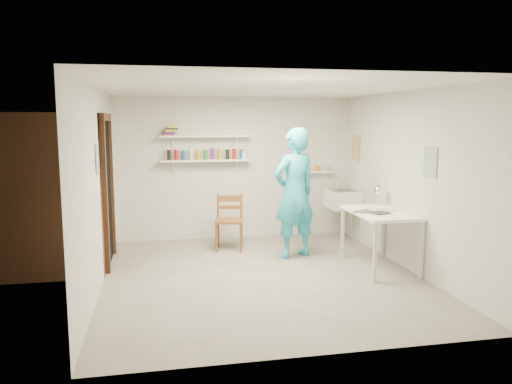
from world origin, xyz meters
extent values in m
cube|color=slate|center=(0.00, 0.00, -0.01)|extent=(4.00, 4.50, 0.02)
cube|color=silver|center=(0.00, 0.00, 2.41)|extent=(4.00, 4.50, 0.02)
cube|color=silver|center=(0.00, 2.26, 1.20)|extent=(4.00, 0.02, 2.40)
cube|color=silver|center=(0.00, -2.26, 1.20)|extent=(4.00, 0.02, 2.40)
cube|color=silver|center=(-2.01, 0.00, 1.20)|extent=(0.02, 4.50, 2.40)
cube|color=silver|center=(2.01, 0.00, 1.20)|extent=(0.02, 4.50, 2.40)
cube|color=black|center=(-1.99, 1.05, 1.00)|extent=(0.02, 0.90, 2.00)
cube|color=brown|center=(-2.70, 1.05, 1.05)|extent=(1.40, 1.50, 2.10)
cube|color=brown|center=(-1.97, 1.05, 2.05)|extent=(0.06, 1.05, 0.10)
cube|color=brown|center=(-1.97, 0.55, 1.00)|extent=(0.06, 0.10, 2.00)
cube|color=brown|center=(-1.97, 1.55, 1.00)|extent=(0.06, 0.10, 2.00)
cube|color=white|center=(-0.50, 2.13, 1.35)|extent=(1.50, 0.22, 0.03)
cube|color=white|center=(-0.50, 2.13, 1.75)|extent=(1.50, 0.22, 0.03)
cube|color=white|center=(1.35, 2.17, 1.12)|extent=(0.70, 0.14, 0.03)
cube|color=#334C7F|center=(-1.99, 0.05, 1.55)|extent=(0.01, 0.28, 0.36)
cube|color=#995933|center=(1.99, 1.80, 1.55)|extent=(0.01, 0.34, 0.42)
cube|color=#3F724C|center=(1.99, -0.55, 1.50)|extent=(0.01, 0.30, 0.38)
cube|color=white|center=(1.75, 1.70, 0.70)|extent=(0.48, 0.60, 0.30)
imported|color=#29ACCF|center=(0.66, 0.84, 0.95)|extent=(0.81, 0.67, 1.91)
cylinder|color=beige|center=(0.74, 1.05, 1.27)|extent=(0.33, 0.15, 0.34)
cube|color=brown|center=(-0.22, 1.44, 0.46)|extent=(0.50, 0.49, 0.92)
cube|color=white|center=(1.64, 0.05, 0.39)|extent=(0.71, 1.18, 0.79)
sphere|color=white|center=(1.84, 0.52, 1.01)|extent=(0.15, 0.15, 0.15)
cylinder|color=black|center=(-1.14, 2.13, 1.45)|extent=(0.06, 0.06, 0.17)
cylinder|color=red|center=(-1.01, 2.13, 1.45)|extent=(0.06, 0.06, 0.17)
cylinder|color=blue|center=(-0.88, 2.13, 1.45)|extent=(0.06, 0.06, 0.17)
cylinder|color=white|center=(-0.75, 2.13, 1.45)|extent=(0.06, 0.06, 0.17)
cylinder|color=orange|center=(-0.63, 2.13, 1.45)|extent=(0.06, 0.06, 0.17)
cylinder|color=#268C3F|center=(-0.50, 2.13, 1.45)|extent=(0.06, 0.06, 0.17)
cylinder|color=#8C268C|center=(-0.37, 2.13, 1.45)|extent=(0.06, 0.06, 0.17)
cylinder|color=gold|center=(-0.25, 2.13, 1.45)|extent=(0.06, 0.06, 0.17)
cylinder|color=black|center=(-0.12, 2.13, 1.45)|extent=(0.06, 0.06, 0.17)
cylinder|color=red|center=(0.01, 2.13, 1.45)|extent=(0.06, 0.06, 0.17)
cylinder|color=blue|center=(0.14, 2.13, 1.45)|extent=(0.06, 0.06, 0.17)
cube|color=red|center=(-1.10, 2.13, 1.78)|extent=(0.18, 0.14, 0.03)
cube|color=#1933A5|center=(-1.08, 2.13, 1.81)|extent=(0.18, 0.14, 0.03)
cube|color=orange|center=(-1.06, 2.13, 1.83)|extent=(0.18, 0.14, 0.03)
cube|color=black|center=(-1.04, 2.13, 1.86)|extent=(0.18, 0.14, 0.03)
cube|color=yellow|center=(-1.02, 2.13, 1.89)|extent=(0.18, 0.14, 0.03)
cylinder|color=silver|center=(1.14, 2.17, 1.18)|extent=(0.07, 0.07, 0.09)
cylinder|color=#335999|center=(1.28, 2.17, 1.18)|extent=(0.07, 0.07, 0.09)
cylinder|color=orange|center=(1.42, 2.17, 1.18)|extent=(0.07, 0.07, 0.09)
cylinder|color=#999999|center=(1.56, 2.17, 1.18)|extent=(0.07, 0.07, 0.09)
cube|color=silver|center=(1.64, 0.05, 0.79)|extent=(0.30, 0.22, 0.00)
cube|color=#4C4742|center=(1.64, 0.05, 0.80)|extent=(0.30, 0.22, 0.00)
cube|color=beige|center=(1.64, 0.05, 0.80)|extent=(0.30, 0.22, 0.00)
cube|color=#383330|center=(1.64, 0.05, 0.80)|extent=(0.30, 0.22, 0.00)
camera|label=1|loc=(-1.30, -6.11, 1.99)|focal=35.00mm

